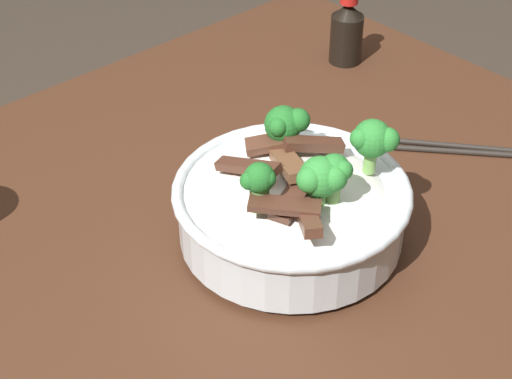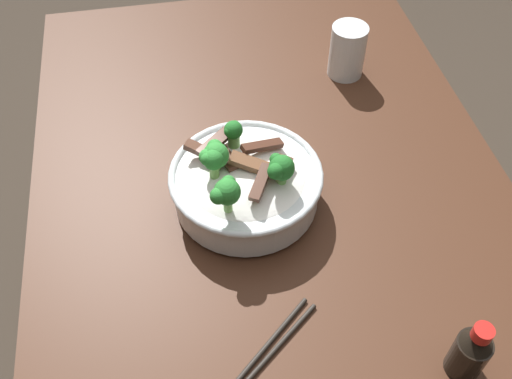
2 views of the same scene
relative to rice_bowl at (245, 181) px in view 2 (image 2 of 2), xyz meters
The scene contains 6 objects.
ground 0.88m from the rice_bowl, 31.56° to the right, with size 10.00×10.00×0.00m, color #3D3328.
dining_table 0.20m from the rice_bowl, 31.56° to the right, with size 1.11×0.82×0.83m.
rice_bowl is the anchor object (origin of this frame).
drinking_glass 0.40m from the rice_bowl, 40.61° to the right, with size 0.07×0.07×0.11m.
chopsticks_pair 0.28m from the rice_bowl, behind, with size 0.15×0.18×0.01m.
soy_sauce_bottle 0.41m from the rice_bowl, 145.11° to the right, with size 0.05×0.05×0.11m.
Camera 2 is at (-0.69, 0.15, 1.58)m, focal length 40.68 mm.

